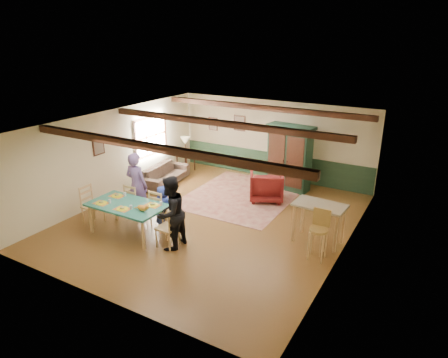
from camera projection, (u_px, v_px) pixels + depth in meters
The scene contains 35 objects.
floor at pixel (213, 220), 10.93m from camera, with size 8.00×8.00×0.00m, color brown.
wall_back at pixel (273, 140), 13.72m from camera, with size 7.00×0.02×2.70m, color beige.
wall_left at pixel (114, 154), 12.10m from camera, with size 0.02×8.00×2.70m, color beige.
wall_right at pixel (347, 199), 8.83m from camera, with size 0.02×8.00×2.70m, color beige.
ceiling at pixel (212, 122), 10.00m from camera, with size 7.00×8.00×0.02m, color silver.
wainscot_back at pixel (272, 165), 14.01m from camera, with size 6.95×0.03×0.90m, color #1F3A25.
ceiling_beam_front at pixel (153, 147), 8.16m from camera, with size 6.95×0.16×0.16m, color black.
ceiling_beam_mid at pixel (220, 123), 10.36m from camera, with size 6.95×0.16×0.16m, color black.
ceiling_beam_back at pixel (262, 108), 12.47m from camera, with size 6.95×0.16×0.16m, color black.
window_left at pixel (151, 136), 13.40m from camera, with size 0.06×1.60×1.30m, color white, non-canonical shape.
picture_left_wall at pixel (98, 146), 11.46m from camera, with size 0.04×0.42×0.52m, color gray, non-canonical shape.
picture_back_a at pixel (239, 123), 14.15m from camera, with size 0.45×0.04×0.55m, color gray, non-canonical shape.
picture_back_b at pixel (213, 124), 14.72m from camera, with size 0.38×0.04×0.48m, color gray, non-canonical shape.
dining_table at pixel (128, 219), 10.03m from camera, with size 1.95×1.08×0.81m, color #216A5A, non-canonical shape.
dining_chair_far_left at pixel (136, 201), 10.83m from camera, with size 0.45×0.48×1.03m, color tan, non-canonical shape.
dining_chair_far_right at pixel (161, 208), 10.43m from camera, with size 0.45×0.48×1.03m, color tan, non-canonical shape.
dining_chair_end_left at pixel (93, 205), 10.58m from camera, with size 0.45×0.48×1.03m, color tan, non-canonical shape.
dining_chair_end_right at pixel (167, 227), 9.41m from camera, with size 0.45×0.48×1.03m, color tan, non-canonical shape.
person_man at pixel (137, 186), 10.76m from camera, with size 0.68×0.45×1.87m, color slate.
person_woman at pixel (170, 213), 9.23m from camera, with size 0.87×0.68×1.78m, color black.
person_child at pixel (163, 206), 10.49m from camera, with size 0.53×0.35×1.09m, color #293DA4.
cat at pixel (142, 207), 9.49m from camera, with size 0.39×0.15×0.19m, color orange, non-canonical shape.
place_setting_near_left at pixel (101, 201), 9.94m from camera, with size 0.43×0.32×0.11m, color yellow, non-canonical shape.
place_setting_near_center at pixel (122, 207), 9.61m from camera, with size 0.43×0.32×0.11m, color yellow, non-canonical shape.
place_setting_far_left at pixel (117, 194), 10.38m from camera, with size 0.43×0.32×0.11m, color yellow, non-canonical shape.
place_setting_far_right at pixel (152, 203), 9.82m from camera, with size 0.43×0.32×0.11m, color yellow, non-canonical shape.
area_rug at pixel (241, 196), 12.51m from camera, with size 3.09×3.67×0.01m, color #C8AF91.
armoire at pixel (289, 158), 12.76m from camera, with size 1.49×0.60×2.11m, color #122E20.
armchair at pixel (266, 186), 12.09m from camera, with size 0.98×1.01×0.92m, color #4D0F12.
sofa at pixel (165, 174), 13.51m from camera, with size 2.09×0.82×0.61m, color #3A2C24.
end_table at pixel (186, 162), 14.69m from camera, with size 0.54×0.54×0.67m, color black, non-canonical shape.
table_lamp at pixel (185, 145), 14.47m from camera, with size 0.34×0.34×0.61m, color beige, non-canonical shape.
counter_table at pixel (318, 223), 9.61m from camera, with size 1.20×0.70×1.00m, color #B5AB8D, non-canonical shape.
bar_stool_left at pixel (317, 233), 9.11m from camera, with size 0.36×0.40×1.01m, color #A17F3E, non-canonical shape.
bar_stool_right at pixel (318, 236), 8.85m from camera, with size 0.41×0.45×1.17m, color #A17F3E, non-canonical shape.
Camera 1 is at (5.19, -8.40, 4.82)m, focal length 32.00 mm.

